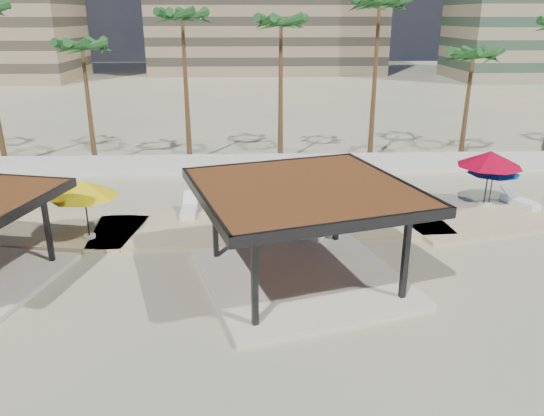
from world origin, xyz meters
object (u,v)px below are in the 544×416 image
(lounger_b, at_px, (321,229))
(lounger_c, at_px, (519,201))
(lounger_a, at_px, (189,209))
(umbrella_c, at_px, (490,159))
(pavilion_central, at_px, (303,225))

(lounger_b, relative_size, lounger_c, 1.06)
(lounger_a, height_order, lounger_b, lounger_b)
(umbrella_c, relative_size, lounger_b, 1.48)
(pavilion_central, bearing_deg, lounger_b, 56.42)
(umbrella_c, bearing_deg, pavilion_central, -143.76)
(lounger_b, bearing_deg, umbrella_c, -37.55)
(pavilion_central, xyz_separation_m, umbrella_c, (9.87, 7.24, 0.42))
(lounger_b, bearing_deg, lounger_a, 96.51)
(pavilion_central, height_order, lounger_a, pavilion_central)
(lounger_a, bearing_deg, pavilion_central, -145.69)
(umbrella_c, distance_m, lounger_c, 2.88)
(lounger_c, bearing_deg, lounger_a, 67.95)
(umbrella_c, height_order, lounger_a, umbrella_c)
(pavilion_central, relative_size, lounger_a, 4.20)
(umbrella_c, height_order, lounger_b, umbrella_c)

